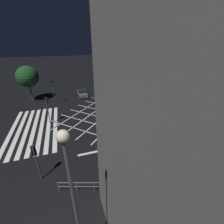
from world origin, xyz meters
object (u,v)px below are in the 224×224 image
object	(u,v)px
traffic_light_sw_main	(52,86)
waiting_car	(82,93)
traffic_light_ne_main	(210,113)
traffic_light_nw_main	(140,82)
street_tree_far	(27,77)
traffic_light_nw_cross	(140,79)
street_lamp_far	(74,199)
traffic_light_median_north	(166,94)
street_tree_near	(144,72)
street_lamp_east	(169,59)
traffic_light_se_main	(35,156)
street_lamp_west	(109,64)
traffic_light_ne_cross	(210,114)
traffic_light_median_south	(48,105)

from	to	relation	value
traffic_light_sw_main	waiting_car	bearing A→B (deg)	115.10
traffic_light_ne_main	traffic_light_sw_main	world-z (taller)	traffic_light_sw_main
traffic_light_nw_main	street_tree_far	xyz separation A→B (m)	(-2.91, -21.50, 2.11)
traffic_light_nw_cross	street_lamp_far	xyz separation A→B (m)	(24.06, -15.67, 2.16)
traffic_light_median_north	street_tree_near	bearing A→B (deg)	-104.33
street_lamp_east	street_tree_far	size ratio (longest dim) A/B	1.45
street_tree_far	street_tree_near	bearing A→B (deg)	94.76
traffic_light_sw_main	street_lamp_far	xyz separation A→B (m)	(23.99, 1.79, 2.08)
traffic_light_ne_main	traffic_light_se_main	world-z (taller)	traffic_light_ne_main
street_tree_near	traffic_light_ne_main	bearing A→B (deg)	-9.33
traffic_light_nw_main	street_lamp_west	xyz separation A→B (m)	(-8.07, -4.39, 2.86)
traffic_light_sw_main	street_lamp_far	world-z (taller)	street_lamp_far
street_tree_near	street_lamp_east	bearing A→B (deg)	39.26
traffic_light_ne_cross	street_tree_far	size ratio (longest dim) A/B	0.66
traffic_light_ne_cross	street_lamp_west	size ratio (longest dim) A/B	0.58
traffic_light_median_north	street_tree_far	size ratio (longest dim) A/B	0.62
street_lamp_east	waiting_car	size ratio (longest dim) A/B	2.30
traffic_light_se_main	waiting_car	world-z (taller)	traffic_light_se_main
traffic_light_se_main	street_lamp_east	world-z (taller)	street_lamp_east
traffic_light_ne_cross	traffic_light_sw_main	world-z (taller)	traffic_light_sw_main
traffic_light_median_north	street_lamp_east	bearing A→B (deg)	-125.56
traffic_light_ne_main	street_tree_near	size ratio (longest dim) A/B	0.88
traffic_light_nw_main	street_tree_near	bearing A→B (deg)	143.44
traffic_light_ne_main	street_tree_far	size ratio (longest dim) A/B	0.67
traffic_light_median_south	traffic_light_sw_main	distance (m)	7.73
traffic_light_ne_cross	waiting_car	distance (m)	22.98
street_lamp_west	waiting_car	bearing A→B (deg)	-54.14
traffic_light_nw_main	street_tree_far	distance (m)	21.79
traffic_light_nw_main	street_tree_far	bearing A→B (deg)	-97.72
street_lamp_west	traffic_light_median_north	bearing A→B (deg)	15.25
traffic_light_median_north	traffic_light_ne_cross	size ratio (longest dim) A/B	0.94
street_lamp_west	street_lamp_east	bearing A→B (deg)	57.95
traffic_light_nw_main	street_lamp_east	size ratio (longest dim) A/B	0.37
traffic_light_ne_main	street_tree_near	world-z (taller)	street_tree_near
traffic_light_ne_cross	traffic_light_median_south	bearing A→B (deg)	-27.15
traffic_light_median_north	street_lamp_west	size ratio (longest dim) A/B	0.55
traffic_light_median_north	street_tree_far	bearing A→B (deg)	-28.29
traffic_light_nw_cross	street_tree_far	size ratio (longest dim) A/B	0.67
traffic_light_ne_main	street_lamp_far	xyz separation A→B (m)	(7.14, -15.70, 2.13)
street_tree_near	traffic_light_sw_main	bearing A→B (deg)	-76.83
traffic_light_median_north	street_lamp_far	bearing A→B (deg)	43.86
street_tree_far	traffic_light_nw_cross	bearing A→B (deg)	82.73
traffic_light_se_main	street_lamp_west	xyz separation A→B (m)	(-25.37, 13.87, 2.91)
traffic_light_nw_main	street_lamp_far	world-z (taller)	street_lamp_far
traffic_light_ne_cross	street_lamp_far	distance (m)	17.33
traffic_light_ne_main	waiting_car	bearing A→B (deg)	31.87
traffic_light_nw_cross	traffic_light_nw_main	bearing A→B (deg)	54.76
street_lamp_west	street_tree_far	size ratio (longest dim) A/B	1.13
traffic_light_ne_main	traffic_light_se_main	bearing A→B (deg)	91.66
traffic_light_nw_main	traffic_light_median_north	world-z (taller)	traffic_light_median_north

